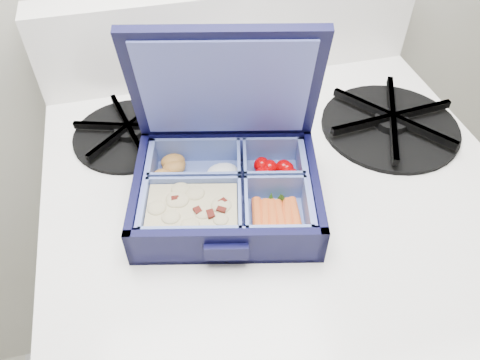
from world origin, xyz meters
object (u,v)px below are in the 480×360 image
object	(u,v)px
stove	(265,336)
burner_grate	(392,120)
fork	(251,127)
bento_box	(227,192)

from	to	relation	value
stove	burner_grate	world-z (taller)	burner_grate
burner_grate	fork	distance (m)	0.20
burner_grate	fork	size ratio (longest dim) A/B	1.06
burner_grate	bento_box	bearing A→B (deg)	-161.17
bento_box	burner_grate	xyz separation A→B (m)	(0.26, 0.09, -0.01)
stove	fork	world-z (taller)	fork
stove	burner_grate	bearing A→B (deg)	18.12
bento_box	fork	world-z (taller)	bento_box
bento_box	fork	bearing A→B (deg)	76.75
burner_grate	fork	xyz separation A→B (m)	(-0.19, 0.05, -0.01)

